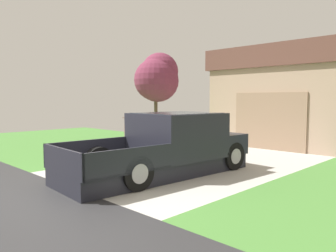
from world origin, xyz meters
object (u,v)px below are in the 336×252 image
pickup_truck (172,146)px  front_yard_tree (157,78)px  house_with_garage (332,97)px  handbag (123,165)px  person_with_hat (130,137)px

pickup_truck → front_yard_tree: front_yard_tree is taller
house_with_garage → front_yard_tree: size_ratio=2.06×
handbag → house_with_garage: size_ratio=0.05×
pickup_truck → person_with_hat: 1.43m
handbag → house_with_garage: 10.21m
pickup_truck → person_with_hat: pickup_truck is taller
person_with_hat → handbag: 0.85m
person_with_hat → front_yard_tree: front_yard_tree is taller
handbag → house_with_garage: house_with_garage is taller
person_with_hat → handbag: size_ratio=3.88×
pickup_truck → front_yard_tree: size_ratio=1.26×
pickup_truck → front_yard_tree: 7.80m
pickup_truck → front_yard_tree: bearing=143.7°
pickup_truck → person_with_hat: size_ratio=3.41×
handbag → pickup_truck: bearing=25.1°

